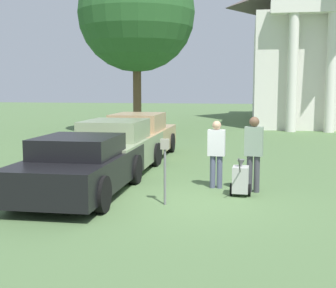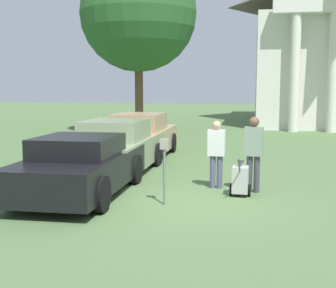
{
  "view_description": "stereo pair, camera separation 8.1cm",
  "coord_description": "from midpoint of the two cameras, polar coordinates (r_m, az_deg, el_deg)",
  "views": [
    {
      "loc": [
        1.48,
        -9.89,
        2.5
      ],
      "look_at": [
        -0.49,
        1.35,
        1.1
      ],
      "focal_mm": 50.0,
      "sensor_mm": 36.0,
      "label": 1
    },
    {
      "loc": [
        1.56,
        -9.87,
        2.5
      ],
      "look_at": [
        -0.49,
        1.35,
        1.1
      ],
      "focal_mm": 50.0,
      "sensor_mm": 36.0,
      "label": 2
    }
  ],
  "objects": [
    {
      "name": "person_worker",
      "position": [
        11.56,
        5.72,
        -0.75
      ],
      "size": [
        0.43,
        0.24,
        1.67
      ],
      "rotation": [
        0.0,
        0.0,
        3.09
      ],
      "color": "#515670",
      "rests_on": "ground_plane"
    },
    {
      "name": "parked_car_tan",
      "position": [
        16.45,
        -3.68,
        0.8
      ],
      "size": [
        1.99,
        5.23,
        1.58
      ],
      "rotation": [
        0.0,
        0.0,
        0.01
      ],
      "color": "tan",
      "rests_on": "ground_plane"
    },
    {
      "name": "church",
      "position": [
        36.22,
        18.73,
        12.1
      ],
      "size": [
        10.41,
        18.45,
        22.96
      ],
      "color": "silver",
      "rests_on": "ground_plane"
    },
    {
      "name": "ground_plane",
      "position": [
        10.31,
        1.14,
        -7.05
      ],
      "size": [
        120.0,
        120.0,
        0.0
      ],
      "primitive_type": "plane",
      "color": "#517042"
    },
    {
      "name": "person_supervisor",
      "position": [
        11.22,
        10.2,
        -0.62
      ],
      "size": [
        0.45,
        0.28,
        1.8
      ],
      "rotation": [
        0.0,
        0.0,
        3.0
      ],
      "color": "#3F3F47",
      "rests_on": "ground_plane"
    },
    {
      "name": "parked_car_black",
      "position": [
        11.0,
        -10.76,
        -2.73
      ],
      "size": [
        2.11,
        4.69,
        1.39
      ],
      "rotation": [
        0.0,
        0.0,
        0.01
      ],
      "color": "black",
      "rests_on": "ground_plane"
    },
    {
      "name": "parking_meter",
      "position": [
        9.87,
        -0.61,
        -1.87
      ],
      "size": [
        0.18,
        0.09,
        1.41
      ],
      "color": "slate",
      "rests_on": "ground_plane"
    },
    {
      "name": "equipment_cart",
      "position": [
        10.89,
        8.62,
        -4.27
      ],
      "size": [
        0.48,
        0.99,
        1.0
      ],
      "rotation": [
        0.0,
        0.0,
        -0.04
      ],
      "color": "#B2B2AD",
      "rests_on": "ground_plane"
    },
    {
      "name": "parked_car_sage",
      "position": [
        13.73,
        -6.46,
        -0.5
      ],
      "size": [
        2.04,
        5.01,
        1.55
      ],
      "rotation": [
        0.0,
        0.0,
        0.01
      ],
      "color": "gray",
      "rests_on": "ground_plane"
    },
    {
      "name": "shade_tree",
      "position": [
        25.51,
        -3.95,
        15.64
      ],
      "size": [
        6.16,
        6.16,
        9.43
      ],
      "color": "brown",
      "rests_on": "ground_plane"
    }
  ]
}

